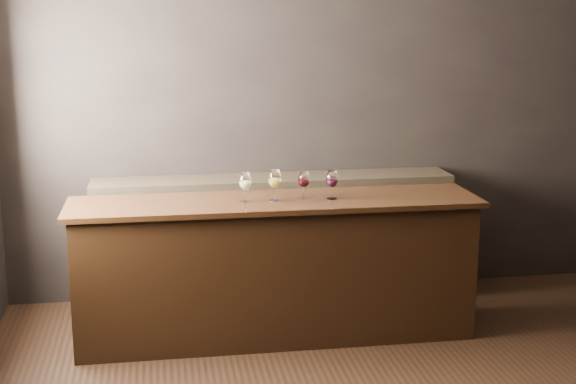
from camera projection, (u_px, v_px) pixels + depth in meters
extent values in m
cube|color=black|center=(322.00, 121.00, 6.39)|extent=(5.00, 0.02, 2.80)
cube|color=black|center=(275.00, 271.00, 5.60)|extent=(2.74, 0.61, 0.96)
cube|color=black|center=(275.00, 202.00, 5.49)|extent=(2.83, 0.67, 0.04)
cube|color=black|center=(274.00, 239.00, 6.31)|extent=(2.79, 0.40, 1.00)
cylinder|color=white|center=(246.00, 201.00, 5.43)|extent=(0.07, 0.07, 0.00)
cylinder|color=white|center=(245.00, 196.00, 5.42)|extent=(0.01, 0.01, 0.08)
ellipsoid|color=white|center=(245.00, 181.00, 5.40)|extent=(0.09, 0.09, 0.12)
cylinder|color=white|center=(245.00, 174.00, 5.39)|extent=(0.06, 0.06, 0.01)
ellipsoid|color=#D5D872|center=(245.00, 184.00, 5.40)|extent=(0.07, 0.07, 0.06)
cylinder|color=white|center=(275.00, 200.00, 5.46)|extent=(0.08, 0.08, 0.00)
cylinder|color=white|center=(275.00, 194.00, 5.45)|extent=(0.01, 0.01, 0.08)
ellipsoid|color=white|center=(275.00, 179.00, 5.42)|extent=(0.09, 0.09, 0.13)
cylinder|color=white|center=(275.00, 170.00, 5.41)|extent=(0.07, 0.07, 0.01)
ellipsoid|color=#BE8B26|center=(275.00, 182.00, 5.43)|extent=(0.07, 0.07, 0.06)
cylinder|color=white|center=(304.00, 198.00, 5.53)|extent=(0.07, 0.07, 0.00)
cylinder|color=white|center=(304.00, 193.00, 5.52)|extent=(0.01, 0.01, 0.07)
ellipsoid|color=white|center=(304.00, 180.00, 5.50)|extent=(0.08, 0.08, 0.11)
cylinder|color=white|center=(304.00, 172.00, 5.49)|extent=(0.06, 0.06, 0.01)
ellipsoid|color=black|center=(304.00, 182.00, 5.51)|extent=(0.06, 0.06, 0.05)
cylinder|color=white|center=(332.00, 198.00, 5.51)|extent=(0.07, 0.07, 0.00)
cylinder|color=white|center=(332.00, 193.00, 5.50)|extent=(0.01, 0.01, 0.08)
ellipsoid|color=white|center=(332.00, 179.00, 5.48)|extent=(0.09, 0.09, 0.12)
cylinder|color=white|center=(332.00, 171.00, 5.47)|extent=(0.06, 0.06, 0.01)
ellipsoid|color=black|center=(332.00, 182.00, 5.49)|extent=(0.07, 0.07, 0.06)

